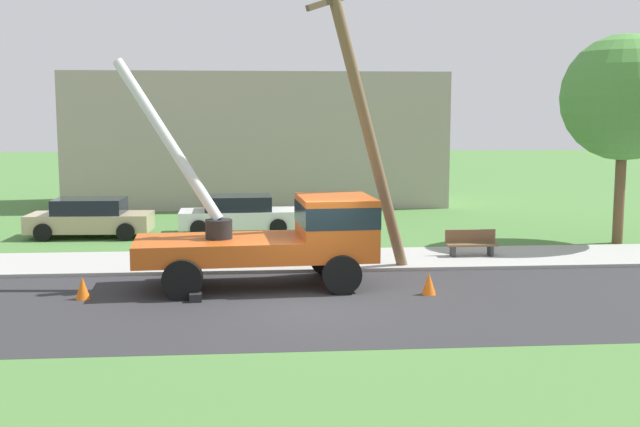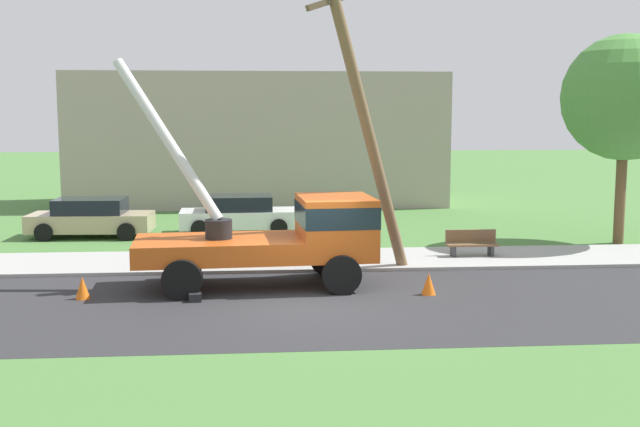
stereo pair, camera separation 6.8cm
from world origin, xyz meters
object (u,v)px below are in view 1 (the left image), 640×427
parked_sedan_tan (90,218)px  parked_sedan_white (238,214)px  traffic_cone_ahead (429,284)px  utility_truck (287,233)px  traffic_cone_behind (83,288)px  park_bench (471,244)px  leaning_utility_pole (364,117)px  roadside_tree_near (624,98)px

parked_sedan_tan → parked_sedan_white: (5.39, 0.53, 0.00)m
traffic_cone_ahead → parked_sedan_tan: parked_sedan_tan is taller
utility_truck → parked_sedan_white: bearing=99.1°
traffic_cone_behind → utility_truck: bearing=12.6°
utility_truck → traffic_cone_behind: 5.33m
traffic_cone_ahead → parked_sedan_white: size_ratio=0.13×
parked_sedan_white → park_bench: bearing=-38.5°
leaning_utility_pole → parked_sedan_white: 9.39m
park_bench → traffic_cone_ahead: bearing=-117.2°
leaning_utility_pole → park_bench: (3.68, 1.95, -3.96)m
leaning_utility_pole → park_bench: 5.75m
leaning_utility_pole → parked_sedan_tan: bearing=141.3°
park_bench → roadside_tree_near: 7.83m
traffic_cone_behind → parked_sedan_white: size_ratio=0.13×
traffic_cone_ahead → roadside_tree_near: (8.28, 7.03, 4.75)m
traffic_cone_behind → parked_sedan_tan: bearing=100.3°
parked_sedan_tan → parked_sedan_white: 5.42m
utility_truck → traffic_cone_behind: bearing=-167.4°
leaning_utility_pole → park_bench: bearing=27.9°
utility_truck → traffic_cone_ahead: (3.51, -1.37, -1.13)m
leaning_utility_pole → roadside_tree_near: (9.57, 4.33, 0.60)m
park_bench → roadside_tree_near: (5.89, 2.39, 4.57)m
utility_truck → parked_sedan_tan: bearing=128.5°
park_bench → leaning_utility_pole: bearing=-152.1°
traffic_cone_ahead → park_bench: park_bench is taller
leaning_utility_pole → park_bench: size_ratio=5.40×
traffic_cone_behind → parked_sedan_tan: 9.91m
traffic_cone_behind → traffic_cone_ahead: bearing=-1.5°
utility_truck → leaning_utility_pole: bearing=30.9°
traffic_cone_ahead → park_bench: (2.39, 4.65, 0.18)m
traffic_cone_ahead → parked_sedan_white: bearing=115.3°
leaning_utility_pole → park_bench: leaning_utility_pole is taller
leaning_utility_pole → traffic_cone_ahead: (1.29, -2.70, -4.15)m
utility_truck → park_bench: 6.81m
utility_truck → park_bench: (5.90, 3.28, -0.95)m
parked_sedan_tan → leaning_utility_pole: bearing=-38.7°
traffic_cone_ahead → roadside_tree_near: roadside_tree_near is taller
parked_sedan_tan → park_bench: size_ratio=2.79×
utility_truck → parked_sedan_tan: (-6.85, 8.60, -0.70)m
utility_truck → roadside_tree_near: roadside_tree_near is taller
utility_truck → park_bench: utility_truck is taller
leaning_utility_pole → traffic_cone_behind: leaning_utility_pole is taller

